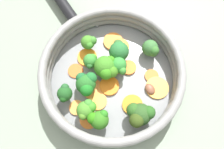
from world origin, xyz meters
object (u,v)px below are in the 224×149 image
Objects in this scene: carrot_slice_5 at (113,41)px; carrot_slice_3 at (132,105)px; carrot_slice_13 at (77,108)px; broccoli_floret_7 at (91,61)px; carrot_slice_4 at (152,76)px; carrot_slice_8 at (157,88)px; broccoli_floret_5 at (151,49)px; carrot_slice_2 at (98,101)px; broccoli_floret_6 at (86,109)px; carrot_slice_0 at (120,47)px; broccoli_floret_2 at (119,50)px; carrot_slice_1 at (89,56)px; broccoli_floret_4 at (140,114)px; carrot_slice_10 at (109,86)px; carrot_slice_9 at (129,68)px; broccoli_floret_3 at (65,94)px; skillet at (112,78)px; mushroom_piece_0 at (150,89)px; broccoli_floret_8 at (86,84)px; carrot_slice_11 at (89,119)px; broccoli_floret_10 at (106,68)px; carrot_slice_12 at (93,89)px; broccoli_floret_1 at (89,43)px; carrot_slice_7 at (115,65)px; broccoli_floret_9 at (120,67)px; broccoli_floret_0 at (99,119)px.

carrot_slice_3 is at bearing -125.41° from carrot_slice_5.
carrot_slice_13 is 0.10m from broccoli_floret_7.
carrot_slice_8 is at bearing -120.12° from carrot_slice_4.
carrot_slice_2 is at bearing 173.24° from broccoli_floret_5.
broccoli_floret_6 is at bearing 173.95° from broccoli_floret_5.
broccoli_floret_2 is (-0.02, -0.01, 0.02)m from carrot_slice_0.
broccoli_floret_5 is at bearing -71.38° from carrot_slice_5.
broccoli_floret_4 is (-0.04, -0.16, 0.03)m from carrot_slice_1.
carrot_slice_10 is (-0.08, -0.06, 0.00)m from carrot_slice_5.
carrot_slice_8 is 0.07m from carrot_slice_9.
broccoli_floret_2 is at bearing 86.47° from carrot_slice_8.
broccoli_floret_3 is 1.22× the size of broccoli_floret_7.
broccoli_floret_5 is (0.18, -0.07, -0.00)m from broccoli_floret_3.
mushroom_piece_0 reaches higher than skillet.
carrot_slice_3 is at bearing -72.16° from broccoli_floret_8.
carrot_slice_1 is 1.71× the size of mushroom_piece_0.
mushroom_piece_0 is at bearing -24.01° from carrot_slice_11.
carrot_slice_3 is at bearing -130.21° from carrot_slice_0.
broccoli_floret_2 is 0.10m from broccoli_floret_8.
broccoli_floret_10 is at bearing 20.93° from carrot_slice_11.
broccoli_floret_8 is at bearing 44.08° from carrot_slice_11.
broccoli_floret_3 reaches higher than carrot_slice_0.
carrot_slice_12 is at bearing -171.10° from carrot_slice_0.
carrot_slice_0 is 0.88× the size of broccoli_floret_2.
broccoli_floret_4 is (-0.05, -0.17, 0.00)m from broccoli_floret_1.
broccoli_floret_10 reaches higher than carrot_slice_7.
broccoli_floret_2 reaches higher than carrot_slice_13.
broccoli_floret_1 reaches higher than mushroom_piece_0.
broccoli_floret_6 is at bearing -176.84° from broccoli_floret_9.
broccoli_floret_4 is at bearing -82.59° from carrot_slice_12.
carrot_slice_5 reaches higher than carrot_slice_4.
carrot_slice_2 is 0.04m from carrot_slice_11.
broccoli_floret_9 is 1.73× the size of mushroom_piece_0.
carrot_slice_4 is at bearing -49.37° from skillet.
broccoli_floret_6 is 0.11m from broccoli_floret_9.
broccoli_floret_2 is (0.09, 0.01, 0.02)m from carrot_slice_12.
carrot_slice_0 is 0.99× the size of carrot_slice_3.
broccoli_floret_1 is 0.14m from broccoli_floret_6.
carrot_slice_4 is 0.14m from broccoli_floret_8.
broccoli_floret_3 is at bearing -161.02° from broccoli_floret_1.
carrot_slice_2 is 0.88× the size of broccoli_floret_1.
broccoli_floret_0 is 1.87× the size of mushroom_piece_0.
carrot_slice_8 is at bearing -30.92° from broccoli_floret_6.
broccoli_floret_4 reaches higher than carrot_slice_0.
broccoli_floret_3 is 1.03× the size of broccoli_floret_9.
carrot_slice_2 is 0.83× the size of broccoli_floret_3.
broccoli_floret_5 reaches higher than carrot_slice_13.
broccoli_floret_1 is at bearing 46.83° from broccoli_floret_7.
broccoli_floret_4 is (-0.01, -0.02, 0.03)m from carrot_slice_3.
carrot_slice_8 is 1.33× the size of broccoli_floret_7.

